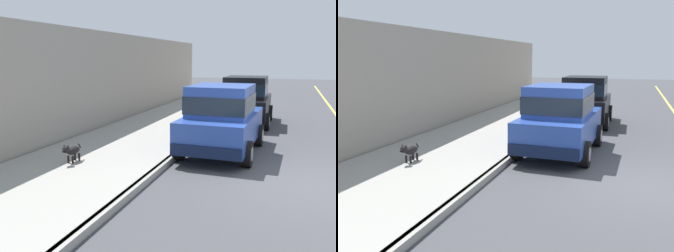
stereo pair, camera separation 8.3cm
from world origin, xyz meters
TOP-DOWN VIEW (x-y plane):
  - ground_plane at (0.00, 0.00)m, footprint 80.00×80.00m
  - curb at (-3.20, 0.00)m, footprint 0.16×64.00m
  - sidewalk at (-5.00, 0.00)m, footprint 3.60×64.00m
  - car_blue_hatchback at (-2.15, 1.88)m, footprint 2.04×3.85m
  - car_black_hatchback at (-2.08, 6.62)m, footprint 1.98×3.81m
  - dog_black at (-5.24, -0.64)m, footprint 0.20×0.75m
  - building_facade at (-7.10, 6.13)m, footprint 0.50×20.00m

SIDE VIEW (x-z plane):
  - ground_plane at x=0.00m, z-range 0.00..0.00m
  - curb at x=-3.20m, z-range 0.00..0.14m
  - sidewalk at x=-5.00m, z-range 0.00..0.14m
  - dog_black at x=-5.24m, z-range 0.18..0.67m
  - car_blue_hatchback at x=-2.15m, z-range 0.04..1.92m
  - car_black_hatchback at x=-2.08m, z-range 0.04..1.92m
  - building_facade at x=-7.10m, z-range 0.00..3.52m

